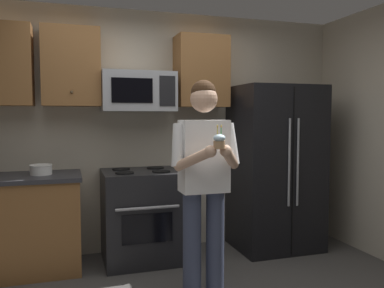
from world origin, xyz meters
name	(u,v)px	position (x,y,z in m)	size (l,w,h in m)	color
wall_back	(148,132)	(0.00, 1.75, 1.30)	(4.40, 0.10, 2.60)	#B7AD99
oven_range	(141,216)	(-0.15, 1.36, 0.46)	(0.76, 0.70, 0.93)	black
microwave	(138,92)	(-0.15, 1.48, 1.72)	(0.74, 0.41, 0.40)	#9EA0A5
refrigerator	(275,167)	(1.35, 1.32, 0.90)	(0.90, 0.75, 1.80)	black
cabinet_row_upper	(79,68)	(-0.72, 1.53, 1.95)	(2.78, 0.36, 0.76)	brown
counter_left	(1,226)	(-1.45, 1.38, 0.46)	(1.44, 0.66, 0.92)	brown
bowl_large_white	(41,169)	(-1.09, 1.39, 0.97)	(0.21, 0.21, 0.10)	white
person	(204,175)	(0.20, 0.42, 1.00)	(0.60, 0.48, 1.76)	#383F59
cupcake	(219,141)	(0.20, 0.09, 1.29)	(0.09, 0.09, 0.17)	#A87F56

